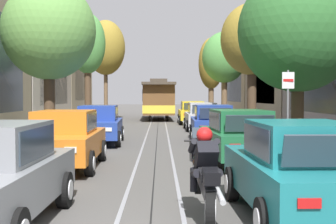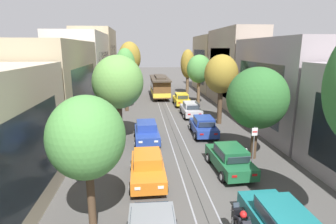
{
  "view_description": "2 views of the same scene",
  "coord_description": "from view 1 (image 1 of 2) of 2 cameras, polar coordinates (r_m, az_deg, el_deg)",
  "views": [
    {
      "loc": [
        0.15,
        -5.19,
        2.0
      ],
      "look_at": [
        0.5,
        15.64,
        1.26
      ],
      "focal_mm": 50.37,
      "sensor_mm": 36.0,
      "label": 1
    },
    {
      "loc": [
        -2.72,
        -5.96,
        7.25
      ],
      "look_at": [
        0.0,
        21.25,
        0.69
      ],
      "focal_mm": 28.5,
      "sensor_mm": 36.0,
      "label": 2
    }
  ],
  "objects": [
    {
      "name": "parked_car_yellow_fifth_right",
      "position": [
        33.05,
        2.95,
        -0.06
      ],
      "size": [
        2.01,
        4.36,
        1.58
      ],
      "color": "gold",
      "rests_on": "ground"
    },
    {
      "name": "building_facade_right",
      "position": [
        31.52,
        16.53,
        6.14
      ],
      "size": [
        5.37,
        47.81,
        9.69
      ],
      "color": "gray",
      "rests_on": "ground"
    },
    {
      "name": "parked_car_blue_mid_left",
      "position": [
        19.67,
        -8.42,
        -1.5
      ],
      "size": [
        2.11,
        4.41,
        1.58
      ],
      "color": "#233D93",
      "rests_on": "ground"
    },
    {
      "name": "street_tree_kerb_left_second",
      "position": [
        20.65,
        -14.22,
        9.43
      ],
      "size": [
        3.92,
        3.82,
        6.78
      ],
      "color": "#4C3826",
      "rests_on": "ground"
    },
    {
      "name": "parked_car_orange_second_left",
      "position": [
        13.31,
        -12.4,
        -3.2
      ],
      "size": [
        2.03,
        4.37,
        1.58
      ],
      "color": "orange",
      "rests_on": "ground"
    },
    {
      "name": "parked_car_green_second_right",
      "position": [
        13.92,
        8.6,
        -2.95
      ],
      "size": [
        2.14,
        4.42,
        1.58
      ],
      "color": "#1E6038",
      "rests_on": "ground"
    },
    {
      "name": "street_tree_kerb_left_fourth",
      "position": [
        39.48,
        -7.56,
        7.69
      ],
      "size": [
        3.21,
        3.24,
        8.2
      ],
      "color": "brown",
      "rests_on": "ground"
    },
    {
      "name": "parked_car_silver_fourth_right",
      "position": [
        27.22,
        4.13,
        -0.51
      ],
      "size": [
        2.01,
        4.36,
        1.58
      ],
      "color": "#B7B7BC",
      "rests_on": "ground"
    },
    {
      "name": "parked_car_blue_mid_right",
      "position": [
        20.82,
        5.44,
        -1.29
      ],
      "size": [
        2.09,
        4.4,
        1.58
      ],
      "color": "#233D93",
      "rests_on": "ground"
    },
    {
      "name": "street_tree_kerb_right_mid",
      "position": [
        24.59,
        10.13,
        8.54
      ],
      "size": [
        3.2,
        3.04,
        6.7
      ],
      "color": "#4C3826",
      "rests_on": "ground"
    },
    {
      "name": "street_tree_kerb_right_far",
      "position": [
        41.98,
        5.25,
        5.75
      ],
      "size": [
        2.24,
        2.34,
        7.09
      ],
      "color": "brown",
      "rests_on": "ground"
    },
    {
      "name": "parked_car_teal_near_right",
      "position": [
        7.95,
        15.71,
        -6.76
      ],
      "size": [
        2.04,
        4.38,
        1.58
      ],
      "color": "#196B70",
      "rests_on": "ground"
    },
    {
      "name": "building_facade_left",
      "position": [
        32.66,
        -18.79,
        6.17
      ],
      "size": [
        5.76,
        47.81,
        10.32
      ],
      "color": "#BCAD93",
      "rests_on": "ground"
    },
    {
      "name": "street_tree_kerb_right_second",
      "position": [
        16.24,
        15.48,
        9.37
      ],
      "size": [
        3.95,
        3.67,
        6.13
      ],
      "color": "#4C3826",
      "rests_on": "ground"
    },
    {
      "name": "ground_plane",
      "position": [
        24.51,
        -1.3,
        -2.65
      ],
      "size": [
        160.0,
        160.0,
        0.0
      ],
      "primitive_type": "plane",
      "color": "#4C4947"
    },
    {
      "name": "street_tree_kerb_left_mid",
      "position": [
        30.94,
        -9.71,
        7.95
      ],
      "size": [
        2.3,
        2.09,
        7.28
      ],
      "color": "#4C3826",
      "rests_on": "ground"
    },
    {
      "name": "trolley_track_rails",
      "position": [
        27.32,
        -1.27,
        -2.16
      ],
      "size": [
        1.14,
        56.11,
        0.01
      ],
      "color": "gray",
      "rests_on": "ground"
    },
    {
      "name": "cable_car_trolley",
      "position": [
        38.71,
        -1.18,
        1.53
      ],
      "size": [
        2.68,
        9.15,
        3.28
      ],
      "color": "brown",
      "rests_on": "ground"
    },
    {
      "name": "street_tree_kerb_right_fourth",
      "position": [
        33.5,
        6.84,
        6.49
      ],
      "size": [
        3.12,
        2.69,
        6.47
      ],
      "color": "brown",
      "rests_on": "ground"
    },
    {
      "name": "fire_hydrant",
      "position": [
        15.69,
        13.43,
        -3.8
      ],
      "size": [
        0.4,
        0.22,
        0.84
      ],
      "color": "#B2B2B7",
      "rests_on": "ground"
    },
    {
      "name": "street_sign_post",
      "position": [
        14.2,
        14.3,
        0.76
      ],
      "size": [
        0.36,
        0.07,
        2.74
      ],
      "color": "slate",
      "rests_on": "ground"
    },
    {
      "name": "motorcycle_with_rider",
      "position": [
        7.58,
        4.45,
        -7.34
      ],
      "size": [
        0.56,
        1.97,
        1.5
      ],
      "color": "black",
      "rests_on": "ground"
    }
  ]
}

